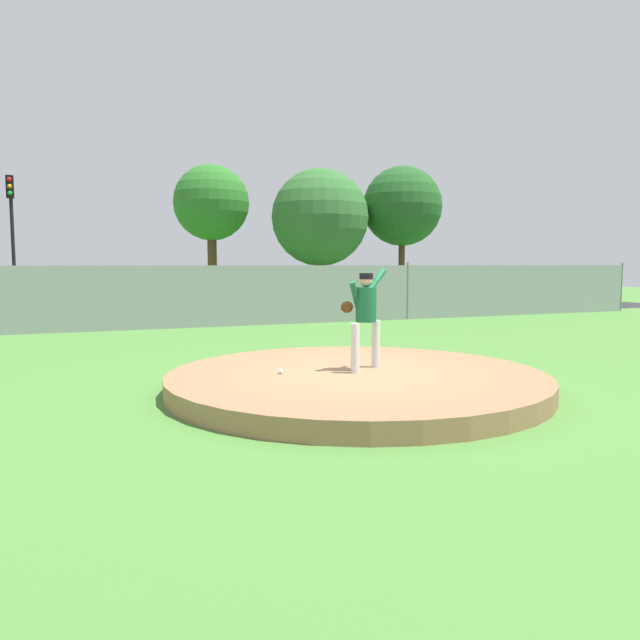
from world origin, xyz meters
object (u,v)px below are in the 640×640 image
at_px(parked_car_silver, 170,294).
at_px(parked_car_slate, 403,291).
at_px(pitcher_youth, 365,311).
at_px(traffic_light_near, 12,220).
at_px(baseball, 281,371).
at_px(parked_car_white, 350,292).

distance_m(parked_car_silver, parked_car_slate, 10.01).
bearing_deg(parked_car_slate, pitcher_youth, -121.75).
bearing_deg(traffic_light_near, parked_car_slate, -15.87).
relative_size(parked_car_silver, traffic_light_near, 0.88).
height_order(baseball, parked_car_silver, parked_car_silver).
bearing_deg(traffic_light_near, baseball, -74.51).
bearing_deg(parked_car_silver, parked_car_slate, 1.94).
distance_m(pitcher_youth, parked_car_silver, 14.26).
distance_m(pitcher_youth, parked_car_white, 15.55).
bearing_deg(parked_car_white, baseball, -118.56).
distance_m(pitcher_youth, parked_car_slate, 17.13).
distance_m(parked_car_white, parked_car_slate, 2.72).
bearing_deg(baseball, parked_car_silver, 88.66).
bearing_deg(parked_car_slate, parked_car_white, -172.36).
bearing_deg(parked_car_silver, baseball, -91.34).
distance_m(baseball, parked_car_silver, 14.06).
bearing_deg(pitcher_youth, parked_car_white, 66.02).
relative_size(pitcher_youth, baseball, 21.17).
relative_size(parked_car_white, parked_car_slate, 1.01).
relative_size(parked_car_slate, traffic_light_near, 0.75).
relative_size(parked_car_white, traffic_light_near, 0.76).
xyz_separation_m(pitcher_youth, parked_car_slate, (9.01, 14.56, -0.44)).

